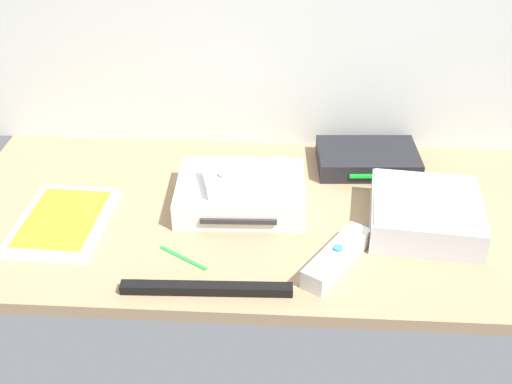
{
  "coord_description": "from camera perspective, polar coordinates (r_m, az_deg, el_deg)",
  "views": [
    {
      "loc": [
        5.27,
        -88.8,
        61.28
      ],
      "look_at": [
        0.0,
        0.0,
        4.0
      ],
      "focal_mm": 46.01,
      "sensor_mm": 36.0,
      "label": 1
    }
  ],
  "objects": [
    {
      "name": "remote_wand",
      "position": [
        0.97,
        7.07,
        -5.66
      ],
      "size": [
        10.88,
        14.46,
        3.4
      ],
      "rotation": [
        0.0,
        0.0,
        -0.56
      ],
      "color": "white",
      "rests_on": "ground_plane"
    },
    {
      "name": "game_console",
      "position": [
        1.09,
        -1.34,
        -0.08
      ],
      "size": [
        21.55,
        17.07,
        4.4
      ],
      "rotation": [
        0.0,
        0.0,
        0.04
      ],
      "color": "white",
      "rests_on": "ground_plane"
    },
    {
      "name": "ground_plane",
      "position": [
        1.09,
        0.0,
        -2.22
      ],
      "size": [
        100.0,
        48.0,
        2.0
      ],
      "primitive_type": "cube",
      "color": "#9E7F5B",
      "rests_on": "ground"
    },
    {
      "name": "sensor_bar",
      "position": [
        0.92,
        -4.33,
        -8.37
      ],
      "size": [
        24.05,
        2.6,
        1.4
      ],
      "primitive_type": "cube",
      "rotation": [
        0.0,
        0.0,
        0.03
      ],
      "color": "black",
      "rests_on": "ground_plane"
    },
    {
      "name": "remote_classic_pad",
      "position": [
        1.07,
        -0.71,
        1.25
      ],
      "size": [
        16.01,
        11.53,
        2.4
      ],
      "rotation": [
        0.0,
        0.0,
        0.27
      ],
      "color": "white",
      "rests_on": "game_console"
    },
    {
      "name": "stylus_pen",
      "position": [
        0.99,
        -6.36,
        -5.59
      ],
      "size": [
        7.93,
        5.49,
        0.7
      ],
      "primitive_type": "cylinder",
      "rotation": [
        0.0,
        1.57,
        2.56
      ],
      "color": "green",
      "rests_on": "ground_plane"
    },
    {
      "name": "game_case",
      "position": [
        1.09,
        -16.43,
        -2.48
      ],
      "size": [
        14.3,
        19.49,
        1.56
      ],
      "rotation": [
        0.0,
        0.0,
        -0.04
      ],
      "color": "white",
      "rests_on": "ground_plane"
    },
    {
      "name": "mini_computer",
      "position": [
        1.07,
        14.51,
        -1.79
      ],
      "size": [
        18.65,
        18.65,
        5.3
      ],
      "rotation": [
        0.0,
        0.0,
        -0.1
      ],
      "color": "silver",
      "rests_on": "ground_plane"
    },
    {
      "name": "network_router",
      "position": [
        1.21,
        9.67,
        2.87
      ],
      "size": [
        18.67,
        13.14,
        3.4
      ],
      "rotation": [
        0.0,
        0.0,
        0.06
      ],
      "color": "black",
      "rests_on": "ground_plane"
    }
  ]
}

